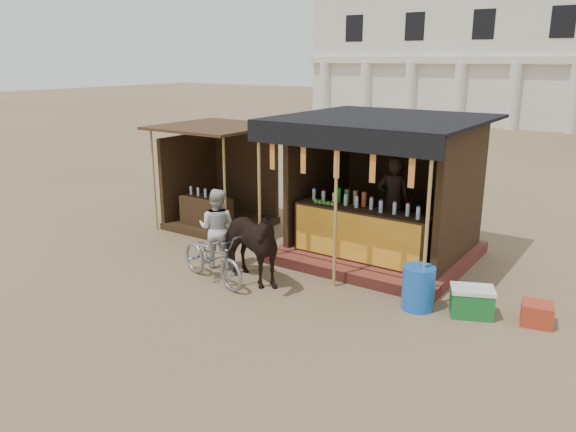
# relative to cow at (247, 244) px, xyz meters

# --- Properties ---
(ground) EXTENTS (120.00, 120.00, 0.00)m
(ground) POSITION_rel_cow_xyz_m (0.35, -0.84, -0.71)
(ground) COLOR #846B4C
(ground) RESTS_ON ground
(main_stall) EXTENTS (3.60, 3.61, 2.78)m
(main_stall) POSITION_rel_cow_xyz_m (1.36, 2.52, 0.32)
(main_stall) COLOR brown
(main_stall) RESTS_ON ground
(secondary_stall) EXTENTS (2.40, 2.40, 2.38)m
(secondary_stall) POSITION_rel_cow_xyz_m (-2.82, 2.40, 0.14)
(secondary_stall) COLOR #372614
(secondary_stall) RESTS_ON ground
(cow) EXTENTS (1.82, 1.16, 1.42)m
(cow) POSITION_rel_cow_xyz_m (0.00, 0.00, 0.00)
(cow) COLOR black
(cow) RESTS_ON ground
(motorbike) EXTENTS (1.81, 0.99, 0.90)m
(motorbike) POSITION_rel_cow_xyz_m (-0.53, -0.31, -0.26)
(motorbike) COLOR gray
(motorbike) RESTS_ON ground
(bystander) EXTENTS (0.88, 0.78, 1.51)m
(bystander) POSITION_rel_cow_xyz_m (-0.96, 0.32, 0.05)
(bystander) COLOR beige
(bystander) RESTS_ON ground
(blue_barrel) EXTENTS (0.55, 0.55, 0.70)m
(blue_barrel) POSITION_rel_cow_xyz_m (2.89, 0.68, -0.36)
(blue_barrel) COLOR blue
(blue_barrel) RESTS_ON ground
(red_crate) EXTENTS (0.52, 0.50, 0.33)m
(red_crate) POSITION_rel_cow_xyz_m (4.56, 1.16, -0.55)
(red_crate) COLOR #A6321B
(red_crate) RESTS_ON ground
(cooler) EXTENTS (0.76, 0.66, 0.46)m
(cooler) POSITION_rel_cow_xyz_m (3.67, 0.90, -0.48)
(cooler) COLOR #18702B
(cooler) RESTS_ON ground
(background_building) EXTENTS (26.00, 7.45, 8.18)m
(background_building) POSITION_rel_cow_xyz_m (-1.65, 29.11, 3.27)
(background_building) COLOR silver
(background_building) RESTS_ON ground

